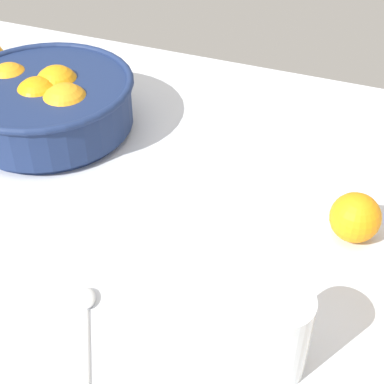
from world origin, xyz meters
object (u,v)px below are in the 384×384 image
Objects in this scene: fruit_bowl at (46,102)px; loose_orange_1 at (355,217)px; spoon at (86,322)px; juice_glass at (276,337)px.

loose_orange_1 is (50.27, -7.59, -1.84)cm from fruit_bowl.
loose_orange_1 is 0.47× the size of spoon.
loose_orange_1 is at bearing 45.03° from spoon.
fruit_bowl is at bearing 171.42° from loose_orange_1.
loose_orange_1 is (4.47, 22.54, -1.28)cm from juice_glass.
spoon is at bearing -134.97° from loose_orange_1.
fruit_bowl reaches higher than spoon.
loose_orange_1 is at bearing 78.78° from juice_glass.
loose_orange_1 is at bearing -8.58° from fruit_bowl.
spoon is at bearing -172.74° from juice_glass.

